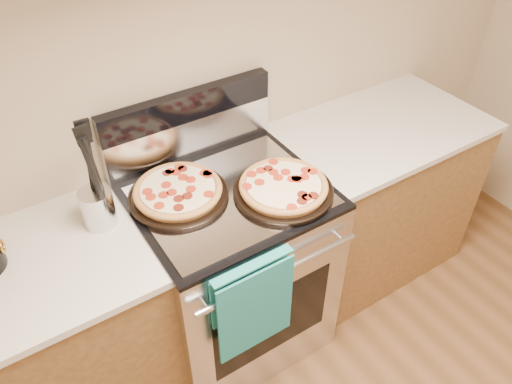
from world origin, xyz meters
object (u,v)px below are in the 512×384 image
pepperoni_pizza_back (178,192)px  range_body (231,270)px  pepperoni_pizza_front (283,188)px  utensil_crock (98,208)px

pepperoni_pizza_back → range_body: bearing=-21.3°
range_body → pepperoni_pizza_front: pepperoni_pizza_front is taller
pepperoni_pizza_front → pepperoni_pizza_back: bearing=150.9°
pepperoni_pizza_back → pepperoni_pizza_front: 0.41m
pepperoni_pizza_front → utensil_crock: utensil_crock is taller
range_body → pepperoni_pizza_back: (-0.18, 0.07, 0.50)m
range_body → utensil_crock: (-0.48, 0.11, 0.54)m
utensil_crock → range_body: bearing=-13.0°
range_body → pepperoni_pizza_front: bearing=-35.8°
pepperoni_pizza_back → pepperoni_pizza_front: (0.36, -0.20, 0.00)m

